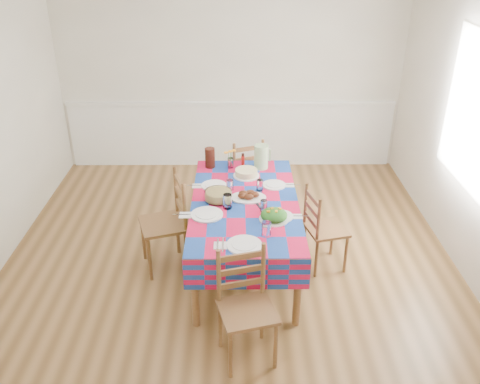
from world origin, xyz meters
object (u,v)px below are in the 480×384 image
(tea_pitcher, at_px, (210,158))
(chair_right, at_px, (322,229))
(green_pitcher, at_px, (261,157))
(chair_near, at_px, (246,308))
(dining_table, at_px, (245,208))
(chair_far, at_px, (244,174))
(chair_left, at_px, (167,223))
(meat_platter, at_px, (248,196))

(tea_pitcher, bearing_deg, chair_right, -35.03)
(green_pitcher, bearing_deg, chair_near, -95.78)
(dining_table, xyz_separation_m, tea_pitcher, (-0.36, 0.76, 0.19))
(dining_table, height_order, chair_far, chair_far)
(chair_near, relative_size, chair_far, 1.02)
(tea_pitcher, xyz_separation_m, chair_left, (-0.38, -0.75, -0.35))
(green_pitcher, relative_size, chair_right, 0.30)
(chair_left, bearing_deg, chair_right, 70.97)
(tea_pitcher, xyz_separation_m, chair_near, (0.35, -1.94, -0.38))
(green_pitcher, height_order, chair_near, green_pitcher)
(meat_platter, distance_m, tea_pitcher, 0.81)
(tea_pitcher, bearing_deg, dining_table, -64.96)
(meat_platter, height_order, chair_left, chair_left)
(chair_far, bearing_deg, chair_left, 36.99)
(meat_platter, height_order, chair_right, chair_right)
(tea_pitcher, height_order, chair_right, tea_pitcher)
(tea_pitcher, bearing_deg, chair_left, -117.18)
(green_pitcher, height_order, chair_right, green_pitcher)
(chair_near, bearing_deg, green_pitcher, 69.25)
(chair_near, bearing_deg, tea_pitcher, 85.15)
(chair_near, xyz_separation_m, chair_right, (0.76, 1.16, -0.03))
(dining_table, xyz_separation_m, meat_platter, (0.03, 0.05, 0.11))
(chair_far, relative_size, chair_left, 0.92)
(meat_platter, height_order, green_pitcher, green_pitcher)
(chair_far, bearing_deg, chair_near, 69.42)
(meat_platter, distance_m, chair_near, 1.26)
(dining_table, distance_m, chair_far, 1.19)
(green_pitcher, distance_m, chair_right, 1.03)
(dining_table, height_order, green_pitcher, green_pitcher)
(chair_left, bearing_deg, meat_platter, 74.74)
(tea_pitcher, height_order, chair_far, tea_pitcher)
(chair_near, relative_size, chair_left, 0.94)
(tea_pitcher, bearing_deg, chair_near, -79.88)
(meat_platter, height_order, chair_near, chair_near)
(dining_table, distance_m, chair_right, 0.78)
(chair_right, bearing_deg, chair_left, 74.91)
(chair_far, bearing_deg, chair_right, 101.73)
(chair_right, bearing_deg, chair_near, 132.78)
(meat_platter, xyz_separation_m, chair_far, (-0.02, 1.12, -0.31))
(chair_far, bearing_deg, green_pitcher, 91.09)
(meat_platter, relative_size, green_pitcher, 1.33)
(dining_table, relative_size, chair_far, 2.08)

